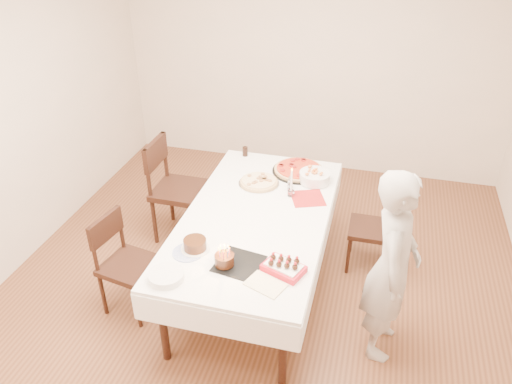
% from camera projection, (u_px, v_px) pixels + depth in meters
% --- Properties ---
extents(floor, '(5.00, 5.00, 0.00)m').
position_uv_depth(floor, '(258.00, 295.00, 4.33)').
color(floor, '#532F1C').
rests_on(floor, ground).
extents(wall_back, '(4.50, 0.04, 2.70)m').
position_uv_depth(wall_back, '(314.00, 59.00, 5.68)').
color(wall_back, beige).
rests_on(wall_back, floor).
extents(dining_table, '(1.42, 2.28, 0.75)m').
position_uv_depth(dining_table, '(256.00, 252.00, 4.23)').
color(dining_table, silver).
rests_on(dining_table, floor).
extents(chair_right_savory, '(0.42, 0.42, 0.81)m').
position_uv_depth(chair_right_savory, '(371.00, 229.00, 4.47)').
color(chair_right_savory, black).
rests_on(chair_right_savory, floor).
extents(chair_left_savory, '(0.53, 0.53, 1.03)m').
position_uv_depth(chair_left_savory, '(180.00, 190.00, 4.83)').
color(chair_left_savory, black).
rests_on(chair_left_savory, floor).
extents(chair_left_dessert, '(0.51, 0.51, 0.86)m').
position_uv_depth(chair_left_dessert, '(130.00, 266.00, 3.99)').
color(chair_left_dessert, black).
rests_on(chair_left_dessert, floor).
extents(person, '(0.39, 0.57, 1.51)m').
position_uv_depth(person, '(392.00, 267.00, 3.48)').
color(person, '#ADA8A3').
rests_on(person, floor).
extents(pizza_white, '(0.43, 0.43, 0.04)m').
position_uv_depth(pizza_white, '(259.00, 182.00, 4.45)').
color(pizza_white, beige).
rests_on(pizza_white, dining_table).
extents(pizza_pepperoni, '(0.65, 0.65, 0.04)m').
position_uv_depth(pizza_pepperoni, '(299.00, 170.00, 4.65)').
color(pizza_pepperoni, red).
rests_on(pizza_pepperoni, dining_table).
extents(red_placemat, '(0.35, 0.35, 0.01)m').
position_uv_depth(red_placemat, '(308.00, 198.00, 4.26)').
color(red_placemat, '#B21E1E').
rests_on(red_placemat, dining_table).
extents(pasta_bowl, '(0.29, 0.29, 0.09)m').
position_uv_depth(pasta_bowl, '(315.00, 177.00, 4.47)').
color(pasta_bowl, white).
rests_on(pasta_bowl, dining_table).
extents(taper_candle, '(0.08, 0.08, 0.28)m').
position_uv_depth(taper_candle, '(291.00, 182.00, 4.22)').
color(taper_candle, white).
rests_on(taper_candle, dining_table).
extents(shaker_pair, '(0.11, 0.11, 0.11)m').
position_uv_depth(shaker_pair, '(289.00, 185.00, 4.35)').
color(shaker_pair, white).
rests_on(shaker_pair, dining_table).
extents(cola_glass, '(0.06, 0.06, 0.09)m').
position_uv_depth(cola_glass, '(245.00, 151.00, 4.91)').
color(cola_glass, black).
rests_on(cola_glass, dining_table).
extents(layer_cake, '(0.26, 0.26, 0.09)m').
position_uv_depth(layer_cake, '(195.00, 245.00, 3.63)').
color(layer_cake, '#381D0E').
rests_on(layer_cake, dining_table).
extents(cake_board, '(0.36, 0.36, 0.01)m').
position_uv_depth(cake_board, '(239.00, 264.00, 3.52)').
color(cake_board, black).
rests_on(cake_board, dining_table).
extents(birthday_cake, '(0.17, 0.17, 0.14)m').
position_uv_depth(birthday_cake, '(224.00, 256.00, 3.46)').
color(birthday_cake, '#3E1F11').
rests_on(birthday_cake, dining_table).
extents(strawberry_box, '(0.33, 0.27, 0.07)m').
position_uv_depth(strawberry_box, '(284.00, 267.00, 3.43)').
color(strawberry_box, red).
rests_on(strawberry_box, dining_table).
extents(box_lid, '(0.30, 0.25, 0.02)m').
position_uv_depth(box_lid, '(265.00, 285.00, 3.33)').
color(box_lid, beige).
rests_on(box_lid, dining_table).
extents(plate_stack, '(0.25, 0.25, 0.05)m').
position_uv_depth(plate_stack, '(166.00, 276.00, 3.37)').
color(plate_stack, white).
rests_on(plate_stack, dining_table).
extents(china_plate, '(0.28, 0.28, 0.01)m').
position_uv_depth(china_plate, '(188.00, 252.00, 3.62)').
color(china_plate, white).
rests_on(china_plate, dining_table).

